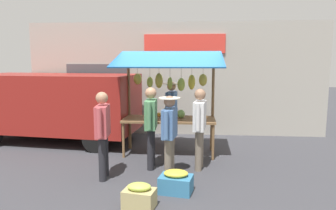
{
  "coord_description": "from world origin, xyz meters",
  "views": [
    {
      "loc": [
        -0.62,
        7.44,
        2.28
      ],
      "look_at": [
        0.0,
        0.3,
        1.25
      ],
      "focal_mm": 33.73,
      "sensor_mm": 36.0,
      "label": 1
    }
  ],
  "objects_px": {
    "market_stall": "(170,90)",
    "shopper_with_shopping_bag": "(151,121)",
    "shopper_with_ponytail": "(170,130)",
    "produce_crate_near": "(139,196)",
    "produce_crate_side": "(176,182)",
    "vendor_with_sunhat": "(172,108)",
    "shopper_in_striped_shirt": "(103,129)",
    "parked_van": "(52,102)",
    "shopper_in_grey_tee": "(200,123)"
  },
  "relations": [
    {
      "from": "produce_crate_near",
      "to": "shopper_with_ponytail",
      "type": "bearing_deg",
      "value": -105.28
    },
    {
      "from": "produce_crate_side",
      "to": "vendor_with_sunhat",
      "type": "bearing_deg",
      "value": -84.23
    },
    {
      "from": "shopper_in_grey_tee",
      "to": "produce_crate_near",
      "type": "xyz_separation_m",
      "value": [
        0.94,
        1.86,
        -0.8
      ]
    },
    {
      "from": "market_stall",
      "to": "shopper_with_shopping_bag",
      "type": "relative_size",
      "value": 1.45
    },
    {
      "from": "market_stall",
      "to": "parked_van",
      "type": "xyz_separation_m",
      "value": [
        3.4,
        -0.92,
        -0.43
      ]
    },
    {
      "from": "market_stall",
      "to": "produce_crate_side",
      "type": "height_order",
      "value": "market_stall"
    },
    {
      "from": "shopper_in_striped_shirt",
      "to": "parked_van",
      "type": "bearing_deg",
      "value": 33.74
    },
    {
      "from": "parked_van",
      "to": "produce_crate_near",
      "type": "distance_m",
      "value": 5.06
    },
    {
      "from": "shopper_with_ponytail",
      "to": "produce_crate_near",
      "type": "bearing_deg",
      "value": 172.65
    },
    {
      "from": "vendor_with_sunhat",
      "to": "shopper_in_striped_shirt",
      "type": "relative_size",
      "value": 1.01
    },
    {
      "from": "shopper_in_striped_shirt",
      "to": "produce_crate_side",
      "type": "height_order",
      "value": "shopper_in_striped_shirt"
    },
    {
      "from": "vendor_with_sunhat",
      "to": "parked_van",
      "type": "relative_size",
      "value": 0.37
    },
    {
      "from": "market_stall",
      "to": "shopper_in_grey_tee",
      "type": "distance_m",
      "value": 1.39
    },
    {
      "from": "shopper_in_grey_tee",
      "to": "produce_crate_near",
      "type": "distance_m",
      "value": 2.24
    },
    {
      "from": "shopper_in_grey_tee",
      "to": "shopper_with_shopping_bag",
      "type": "bearing_deg",
      "value": 100.03
    },
    {
      "from": "market_stall",
      "to": "produce_crate_side",
      "type": "xyz_separation_m",
      "value": [
        -0.29,
        2.31,
        -1.37
      ]
    },
    {
      "from": "shopper_with_ponytail",
      "to": "shopper_in_grey_tee",
      "type": "height_order",
      "value": "shopper_in_grey_tee"
    },
    {
      "from": "market_stall",
      "to": "produce_crate_near",
      "type": "height_order",
      "value": "market_stall"
    },
    {
      "from": "shopper_with_ponytail",
      "to": "parked_van",
      "type": "bearing_deg",
      "value": 62.3
    },
    {
      "from": "produce_crate_near",
      "to": "produce_crate_side",
      "type": "relative_size",
      "value": 0.87
    },
    {
      "from": "shopper_with_shopping_bag",
      "to": "produce_crate_side",
      "type": "height_order",
      "value": "shopper_with_shopping_bag"
    },
    {
      "from": "parked_van",
      "to": "produce_crate_near",
      "type": "height_order",
      "value": "parked_van"
    },
    {
      "from": "shopper_in_striped_shirt",
      "to": "shopper_with_shopping_bag",
      "type": "bearing_deg",
      "value": -56.84
    },
    {
      "from": "shopper_in_striped_shirt",
      "to": "parked_van",
      "type": "xyz_separation_m",
      "value": [
        2.26,
        -2.69,
        0.14
      ]
    },
    {
      "from": "produce_crate_side",
      "to": "shopper_with_shopping_bag",
      "type": "bearing_deg",
      "value": -63.82
    },
    {
      "from": "shopper_with_ponytail",
      "to": "parked_van",
      "type": "xyz_separation_m",
      "value": [
        3.52,
        -2.52,
        0.18
      ]
    },
    {
      "from": "shopper_with_shopping_bag",
      "to": "market_stall",
      "type": "bearing_deg",
      "value": -17.59
    },
    {
      "from": "vendor_with_sunhat",
      "to": "shopper_with_ponytail",
      "type": "bearing_deg",
      "value": 10.35
    },
    {
      "from": "produce_crate_near",
      "to": "market_stall",
      "type": "bearing_deg",
      "value": -94.73
    },
    {
      "from": "vendor_with_sunhat",
      "to": "market_stall",
      "type": "bearing_deg",
      "value": 8.15
    },
    {
      "from": "vendor_with_sunhat",
      "to": "produce_crate_near",
      "type": "bearing_deg",
      "value": 3.4
    },
    {
      "from": "produce_crate_side",
      "to": "shopper_in_striped_shirt",
      "type": "bearing_deg",
      "value": -20.75
    },
    {
      "from": "parked_van",
      "to": "produce_crate_side",
      "type": "bearing_deg",
      "value": 145.04
    },
    {
      "from": "vendor_with_sunhat",
      "to": "produce_crate_side",
      "type": "distance_m",
      "value": 3.13
    },
    {
      "from": "vendor_with_sunhat",
      "to": "shopper_in_grey_tee",
      "type": "relative_size",
      "value": 1.01
    },
    {
      "from": "market_stall",
      "to": "produce_crate_near",
      "type": "xyz_separation_m",
      "value": [
        0.24,
        2.92,
        -1.37
      ]
    },
    {
      "from": "market_stall",
      "to": "shopper_with_ponytail",
      "type": "height_order",
      "value": "market_stall"
    },
    {
      "from": "market_stall",
      "to": "shopper_in_grey_tee",
      "type": "bearing_deg",
      "value": 123.53
    },
    {
      "from": "shopper_in_grey_tee",
      "to": "produce_crate_side",
      "type": "bearing_deg",
      "value": 170.04
    },
    {
      "from": "shopper_in_striped_shirt",
      "to": "parked_van",
      "type": "height_order",
      "value": "parked_van"
    },
    {
      "from": "market_stall",
      "to": "vendor_with_sunhat",
      "type": "xyz_separation_m",
      "value": [
        0.01,
        -0.69,
        -0.54
      ]
    },
    {
      "from": "shopper_with_ponytail",
      "to": "shopper_in_grey_tee",
      "type": "bearing_deg",
      "value": -39.23
    },
    {
      "from": "parked_van",
      "to": "shopper_with_ponytail",
      "type": "bearing_deg",
      "value": 150.66
    },
    {
      "from": "vendor_with_sunhat",
      "to": "parked_van",
      "type": "distance_m",
      "value": 3.39
    },
    {
      "from": "market_stall",
      "to": "produce_crate_side",
      "type": "relative_size",
      "value": 4.05
    },
    {
      "from": "market_stall",
      "to": "produce_crate_near",
      "type": "bearing_deg",
      "value": 85.27
    },
    {
      "from": "shopper_with_shopping_bag",
      "to": "shopper_in_striped_shirt",
      "type": "bearing_deg",
      "value": 127.74
    },
    {
      "from": "shopper_in_grey_tee",
      "to": "produce_crate_near",
      "type": "relative_size",
      "value": 3.15
    },
    {
      "from": "shopper_with_ponytail",
      "to": "produce_crate_near",
      "type": "xyz_separation_m",
      "value": [
        0.36,
        1.32,
        -0.76
      ]
    },
    {
      "from": "market_stall",
      "to": "shopper_in_striped_shirt",
      "type": "distance_m",
      "value": 2.18
    }
  ]
}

